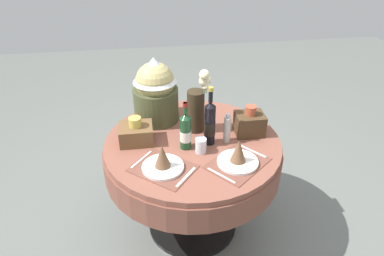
% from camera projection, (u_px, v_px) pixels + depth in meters
% --- Properties ---
extents(ground, '(8.00, 8.00, 0.00)m').
position_uv_depth(ground, '(193.00, 223.00, 2.64)').
color(ground, slate).
extents(dining_table, '(1.15, 1.15, 0.75)m').
position_uv_depth(dining_table, '(193.00, 159.00, 2.32)').
color(dining_table, brown).
rests_on(dining_table, ground).
extents(place_setting_left, '(0.43, 0.42, 0.16)m').
position_uv_depth(place_setting_left, '(163.00, 162.00, 1.98)').
color(place_setting_left, brown).
rests_on(place_setting_left, dining_table).
extents(place_setting_right, '(0.43, 0.42, 0.16)m').
position_uv_depth(place_setting_right, '(238.00, 157.00, 2.02)').
color(place_setting_right, brown).
rests_on(place_setting_right, dining_table).
extents(flower_vase, '(0.15, 0.14, 0.45)m').
position_uv_depth(flower_vase, '(198.00, 105.00, 2.26)').
color(flower_vase, '#332819').
rests_on(flower_vase, dining_table).
extents(wine_bottle_left, '(0.07, 0.07, 0.31)m').
position_uv_depth(wine_bottle_left, '(186.00, 131.00, 2.12)').
color(wine_bottle_left, '#194223').
rests_on(wine_bottle_left, dining_table).
extents(wine_bottle_centre, '(0.07, 0.07, 0.39)m').
position_uv_depth(wine_bottle_centre, '(210.00, 123.00, 2.15)').
color(wine_bottle_centre, black).
rests_on(wine_bottle_centre, dining_table).
extents(tumbler_near_left, '(0.07, 0.07, 0.09)m').
position_uv_depth(tumbler_near_left, '(201.00, 145.00, 2.12)').
color(tumbler_near_left, silver).
rests_on(tumbler_near_left, dining_table).
extents(pepper_mill, '(0.04, 0.04, 0.21)m').
position_uv_depth(pepper_mill, '(227.00, 129.00, 2.19)').
color(pepper_mill, '#B7B2AD').
rests_on(pepper_mill, dining_table).
extents(gift_tub_back_left, '(0.31, 0.31, 0.46)m').
position_uv_depth(gift_tub_back_left, '(155.00, 88.00, 2.35)').
color(gift_tub_back_left, '#474C2D').
rests_on(gift_tub_back_left, dining_table).
extents(woven_basket_side_left, '(0.21, 0.17, 0.17)m').
position_uv_depth(woven_basket_side_left, '(136.00, 133.00, 2.21)').
color(woven_basket_side_left, brown).
rests_on(woven_basket_side_left, dining_table).
extents(woven_basket_side_right, '(0.18, 0.15, 0.20)m').
position_uv_depth(woven_basket_side_right, '(250.00, 123.00, 2.28)').
color(woven_basket_side_right, '#47331E').
rests_on(woven_basket_side_right, dining_table).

